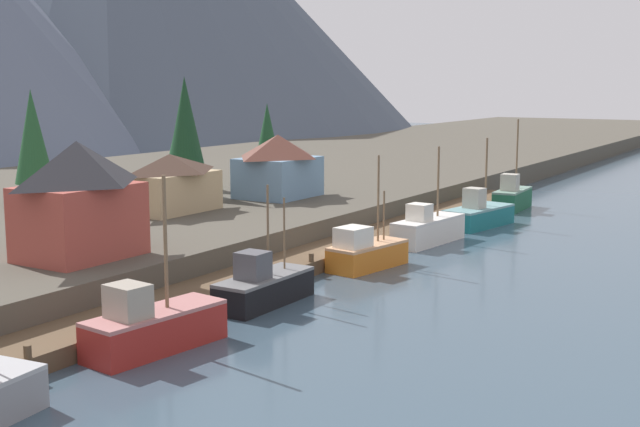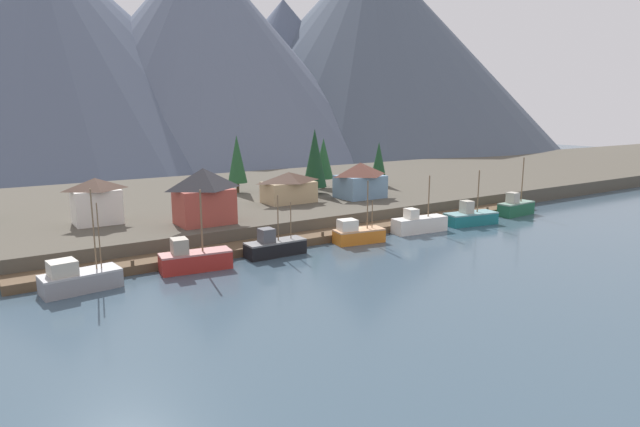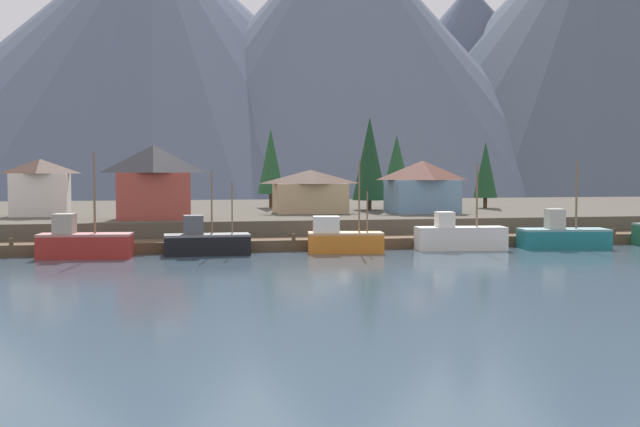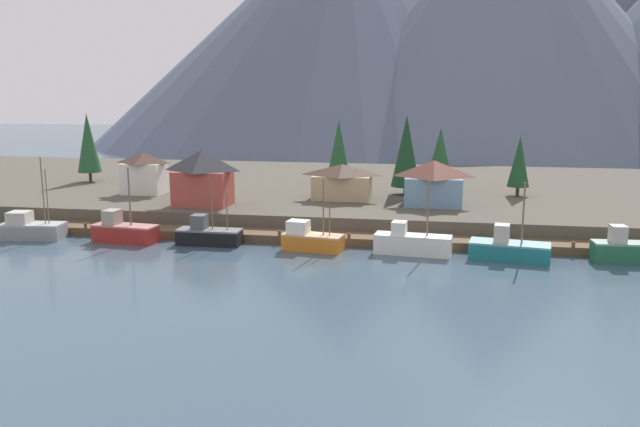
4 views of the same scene
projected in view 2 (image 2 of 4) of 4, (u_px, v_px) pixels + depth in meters
name	position (u px, v px, depth m)	size (l,w,h in m)	color
ground_plane	(276.00, 218.00, 87.85)	(400.00, 400.00, 1.00)	#384C5B
dock	(340.00, 233.00, 72.90)	(80.00, 4.00, 1.60)	brown
shoreline_bank	(244.00, 198.00, 97.35)	(400.00, 56.00, 2.50)	#4C473D
mountain_west_peak	(41.00, 47.00, 177.54)	(162.89, 162.89, 74.79)	#4C566B
mountain_central_peak	(202.00, 52.00, 188.57)	(128.82, 128.82, 73.72)	slate
mountain_east_peak	(284.00, 76.00, 221.80)	(105.81, 105.81, 60.63)	#4C566B
mountain_far_ridge	(369.00, 50.00, 227.48)	(159.17, 159.17, 83.45)	#475160
fishing_boat_grey	(78.00, 279.00, 51.23)	(7.41, 3.82, 9.74)	gray
fishing_boat_red	(194.00, 259.00, 57.74)	(7.79, 3.41, 8.75)	maroon
fishing_boat_black	(274.00, 246.00, 63.56)	(7.29, 2.53, 7.24)	black
fishing_boat_orange	(357.00, 234.00, 69.61)	(6.90, 3.55, 8.08)	#CC6B1E
fishing_boat_white	(419.00, 224.00, 75.69)	(8.39, 3.24, 7.97)	silver
fishing_boat_teal	(470.00, 217.00, 80.66)	(8.49, 4.29, 8.17)	#196B70
fishing_boat_green	(516.00, 207.00, 87.63)	(7.11, 2.77, 9.41)	#1E5B3D
house_white	(96.00, 200.00, 69.13)	(5.98, 4.61, 5.98)	silver
house_red	(204.00, 195.00, 68.97)	(7.30, 5.36, 7.25)	#9E4238
house_blue	(360.00, 180.00, 89.48)	(7.66, 6.04, 5.89)	#6689A8
house_tan	(289.00, 187.00, 84.94)	(8.27, 5.16, 4.85)	tan
conifer_near_left	(379.00, 160.00, 103.29)	(3.05, 3.05, 8.45)	#4C3823
conifer_mid_left	(237.00, 159.00, 94.20)	(3.42, 3.42, 10.18)	#4C3823
conifer_mid_right	(324.00, 159.00, 99.55)	(3.72, 3.72, 9.34)	#4C3823
conifer_back_left	(315.00, 158.00, 93.16)	(4.17, 4.17, 11.31)	#4C3823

